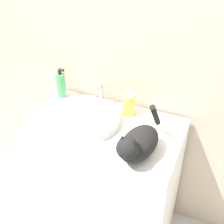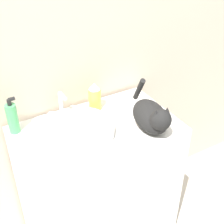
# 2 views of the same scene
# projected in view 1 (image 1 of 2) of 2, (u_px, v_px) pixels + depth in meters

# --- Properties ---
(wall_back) EXTENTS (6.00, 0.05, 2.50)m
(wall_back) POSITION_uv_depth(u_px,v_px,m) (126.00, 39.00, 1.67)
(wall_back) COLOR #C6B29E
(wall_back) RESTS_ON ground_plane
(vanity_cabinet) EXTENTS (0.83, 0.52, 0.86)m
(vanity_cabinet) POSITION_uv_depth(u_px,v_px,m) (106.00, 181.00, 1.93)
(vanity_cabinet) COLOR white
(vanity_cabinet) RESTS_ON ground_plane
(sink_basin) EXTENTS (0.37, 0.37, 0.05)m
(sink_basin) POSITION_uv_depth(u_px,v_px,m) (87.00, 119.00, 1.70)
(sink_basin) COLOR silver
(sink_basin) RESTS_ON vanity_cabinet
(faucet) EXTENTS (0.15, 0.09, 0.15)m
(faucet) POSITION_uv_depth(u_px,v_px,m) (101.00, 96.00, 1.82)
(faucet) COLOR silver
(faucet) RESTS_ON vanity_cabinet
(cat) EXTENTS (0.20, 0.37, 0.22)m
(cat) POSITION_uv_depth(u_px,v_px,m) (138.00, 143.00, 1.46)
(cat) COLOR black
(cat) RESTS_ON vanity_cabinet
(soap_bottle) EXTENTS (0.06, 0.05, 0.20)m
(soap_bottle) POSITION_uv_depth(u_px,v_px,m) (61.00, 85.00, 1.88)
(soap_bottle) COLOR #4CB266
(soap_bottle) RESTS_ON vanity_cabinet
(spray_bottle) EXTENTS (0.07, 0.07, 0.16)m
(spray_bottle) POSITION_uv_depth(u_px,v_px,m) (129.00, 103.00, 1.74)
(spray_bottle) COLOR #EADB4C
(spray_bottle) RESTS_ON vanity_cabinet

